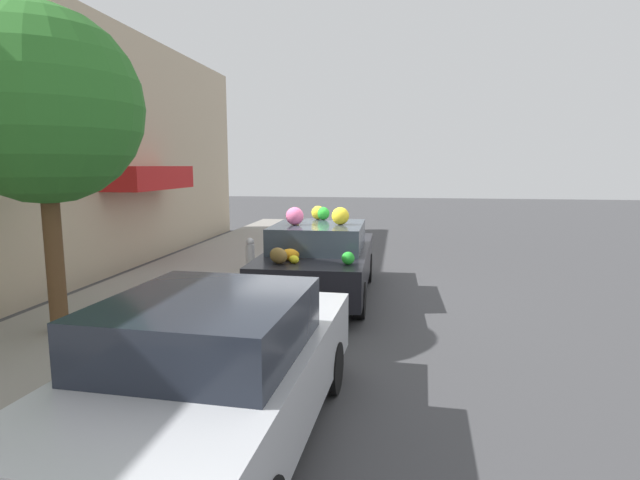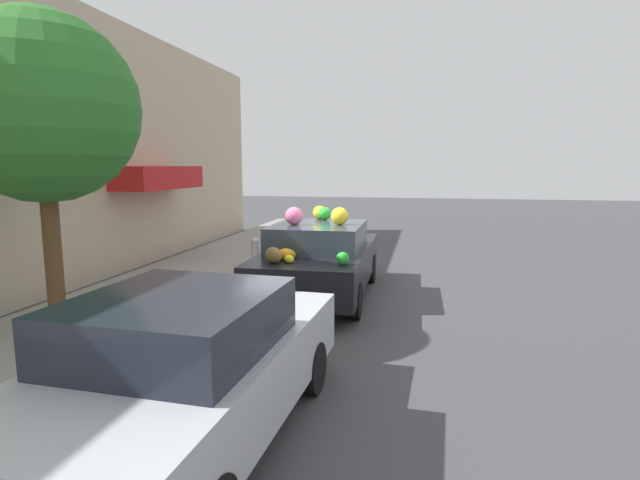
% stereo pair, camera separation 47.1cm
% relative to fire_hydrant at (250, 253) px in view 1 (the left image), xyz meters
% --- Properties ---
extents(ground_plane, '(60.00, 60.00, 0.00)m').
position_rel_fire_hydrant_xyz_m(ground_plane, '(-1.61, -1.76, -0.49)').
color(ground_plane, '#424244').
extents(sidewalk_curb, '(24.00, 3.20, 0.15)m').
position_rel_fire_hydrant_xyz_m(sidewalk_curb, '(-1.61, 0.94, -0.42)').
color(sidewalk_curb, gray).
rests_on(sidewalk_curb, ground).
extents(building_facade, '(18.00, 1.20, 5.69)m').
position_rel_fire_hydrant_xyz_m(building_facade, '(-1.52, 3.17, 2.32)').
color(building_facade, '#C6B293').
rests_on(building_facade, ground).
extents(street_tree, '(2.61, 2.61, 4.41)m').
position_rel_fire_hydrant_xyz_m(street_tree, '(-4.60, 1.41, 2.74)').
color(street_tree, brown).
rests_on(street_tree, sidewalk_curb).
extents(fire_hydrant, '(0.20, 0.20, 0.70)m').
position_rel_fire_hydrant_xyz_m(fire_hydrant, '(0.00, 0.00, 0.00)').
color(fire_hydrant, '#B2B2B7').
rests_on(fire_hydrant, sidewalk_curb).
extents(art_car, '(4.28, 1.90, 1.72)m').
position_rel_fire_hydrant_xyz_m(art_car, '(-1.64, -1.85, 0.25)').
color(art_car, black).
rests_on(art_car, ground).
extents(parked_car_plain, '(4.00, 1.92, 1.40)m').
position_rel_fire_hydrant_xyz_m(parked_car_plain, '(-6.86, -1.76, 0.22)').
color(parked_car_plain, '#B7BABF').
rests_on(parked_car_plain, ground).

